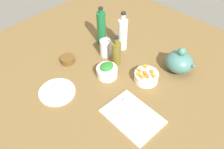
{
  "coord_description": "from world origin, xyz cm",
  "views": [
    {
      "loc": [
        66.86,
        -70.3,
        104.75
      ],
      "look_at": [
        0.0,
        0.0,
        8.0
      ],
      "focal_mm": 38.14,
      "sensor_mm": 36.0,
      "label": 1
    }
  ],
  "objects_px": {
    "bowl_greens": "(107,72)",
    "cutting_board": "(132,116)",
    "bowl_carrots": "(146,77)",
    "bottle_1": "(101,28)",
    "drinking_glass_0": "(106,48)",
    "bottle_0": "(116,53)",
    "bowl_small_side": "(68,59)",
    "teapot": "(179,62)",
    "bottle_2": "(123,34)",
    "plate_tofu": "(57,92)"
  },
  "relations": [
    {
      "from": "bowl_greens",
      "to": "teapot",
      "type": "xyz_separation_m",
      "value": [
        0.28,
        0.34,
        0.03
      ]
    },
    {
      "from": "bowl_carrots",
      "to": "bottle_2",
      "type": "relative_size",
      "value": 0.52
    },
    {
      "from": "bowl_greens",
      "to": "bottle_1",
      "type": "relative_size",
      "value": 0.46
    },
    {
      "from": "cutting_board",
      "to": "teapot",
      "type": "bearing_deg",
      "value": 93.34
    },
    {
      "from": "bowl_greens",
      "to": "drinking_glass_0",
      "type": "height_order",
      "value": "drinking_glass_0"
    },
    {
      "from": "bottle_2",
      "to": "bottle_1",
      "type": "bearing_deg",
      "value": -160.63
    },
    {
      "from": "teapot",
      "to": "bottle_0",
      "type": "height_order",
      "value": "bottle_0"
    },
    {
      "from": "cutting_board",
      "to": "teapot",
      "type": "distance_m",
      "value": 0.47
    },
    {
      "from": "plate_tofu",
      "to": "bottle_1",
      "type": "height_order",
      "value": "bottle_1"
    },
    {
      "from": "plate_tofu",
      "to": "bottle_2",
      "type": "bearing_deg",
      "value": 90.53
    },
    {
      "from": "teapot",
      "to": "drinking_glass_0",
      "type": "xyz_separation_m",
      "value": [
        -0.42,
        -0.2,
        -0.01
      ]
    },
    {
      "from": "bowl_carrots",
      "to": "bowl_greens",
      "type": "bearing_deg",
      "value": -146.01
    },
    {
      "from": "bottle_1",
      "to": "drinking_glass_0",
      "type": "relative_size",
      "value": 2.35
    },
    {
      "from": "bowl_carrots",
      "to": "bottle_0",
      "type": "xyz_separation_m",
      "value": [
        -0.23,
        -0.01,
        0.06
      ]
    },
    {
      "from": "bottle_1",
      "to": "bottle_0",
      "type": "bearing_deg",
      "value": -22.67
    },
    {
      "from": "bottle_2",
      "to": "drinking_glass_0",
      "type": "xyz_separation_m",
      "value": [
        -0.03,
        -0.13,
        -0.06
      ]
    },
    {
      "from": "bottle_1",
      "to": "bottle_2",
      "type": "height_order",
      "value": "bottle_2"
    },
    {
      "from": "cutting_board",
      "to": "bottle_1",
      "type": "xyz_separation_m",
      "value": [
        -0.56,
        0.34,
        0.12
      ]
    },
    {
      "from": "bowl_greens",
      "to": "bottle_1",
      "type": "bearing_deg",
      "value": 140.69
    },
    {
      "from": "bowl_greens",
      "to": "bowl_small_side",
      "type": "xyz_separation_m",
      "value": [
        -0.27,
        -0.08,
        -0.01
      ]
    },
    {
      "from": "bottle_0",
      "to": "bottle_2",
      "type": "bearing_deg",
      "value": 118.0
    },
    {
      "from": "bowl_carrots",
      "to": "drinking_glass_0",
      "type": "relative_size",
      "value": 1.22
    },
    {
      "from": "bowl_greens",
      "to": "bottle_0",
      "type": "distance_m",
      "value": 0.14
    },
    {
      "from": "bottle_0",
      "to": "drinking_glass_0",
      "type": "height_order",
      "value": "bottle_0"
    },
    {
      "from": "bowl_greens",
      "to": "cutting_board",
      "type": "bearing_deg",
      "value": -22.29
    },
    {
      "from": "bowl_small_side",
      "to": "cutting_board",
      "type": "bearing_deg",
      "value": -4.16
    },
    {
      "from": "bottle_2",
      "to": "drinking_glass_0",
      "type": "distance_m",
      "value": 0.15
    },
    {
      "from": "cutting_board",
      "to": "bottle_0",
      "type": "relative_size",
      "value": 1.41
    },
    {
      "from": "plate_tofu",
      "to": "bowl_carrots",
      "type": "relative_size",
      "value": 1.46
    },
    {
      "from": "bowl_carrots",
      "to": "bottle_0",
      "type": "height_order",
      "value": "bottle_0"
    },
    {
      "from": "bottle_2",
      "to": "cutting_board",
      "type": "bearing_deg",
      "value": -42.84
    },
    {
      "from": "bowl_carrots",
      "to": "plate_tofu",
      "type": "bearing_deg",
      "value": -125.64
    },
    {
      "from": "bowl_greens",
      "to": "bottle_2",
      "type": "bearing_deg",
      "value": 113.39
    },
    {
      "from": "plate_tofu",
      "to": "bowl_small_side",
      "type": "bearing_deg",
      "value": 128.05
    },
    {
      "from": "plate_tofu",
      "to": "drinking_glass_0",
      "type": "height_order",
      "value": "drinking_glass_0"
    },
    {
      "from": "bowl_greens",
      "to": "bowl_small_side",
      "type": "bearing_deg",
      "value": -162.98
    },
    {
      "from": "bottle_2",
      "to": "bottle_0",
      "type": "bearing_deg",
      "value": -62.0
    },
    {
      "from": "bottle_1",
      "to": "cutting_board",
      "type": "bearing_deg",
      "value": -30.87
    },
    {
      "from": "plate_tofu",
      "to": "bowl_carrots",
      "type": "distance_m",
      "value": 0.52
    },
    {
      "from": "bowl_carrots",
      "to": "teapot",
      "type": "xyz_separation_m",
      "value": [
        0.08,
        0.21,
        0.04
      ]
    },
    {
      "from": "bowl_small_side",
      "to": "drinking_glass_0",
      "type": "bearing_deg",
      "value": 59.2
    },
    {
      "from": "bottle_0",
      "to": "drinking_glass_0",
      "type": "distance_m",
      "value": 0.11
    },
    {
      "from": "plate_tofu",
      "to": "bottle_0",
      "type": "distance_m",
      "value": 0.42
    },
    {
      "from": "bowl_greens",
      "to": "teapot",
      "type": "bearing_deg",
      "value": 50.48
    },
    {
      "from": "plate_tofu",
      "to": "bottle_0",
      "type": "xyz_separation_m",
      "value": [
        0.07,
        0.41,
        0.08
      ]
    },
    {
      "from": "teapot",
      "to": "drinking_glass_0",
      "type": "distance_m",
      "value": 0.47
    },
    {
      "from": "plate_tofu",
      "to": "drinking_glass_0",
      "type": "xyz_separation_m",
      "value": [
        -0.03,
        0.42,
        0.05
      ]
    },
    {
      "from": "cutting_board",
      "to": "bowl_carrots",
      "type": "bearing_deg",
      "value": 113.65
    },
    {
      "from": "bowl_small_side",
      "to": "drinking_glass_0",
      "type": "xyz_separation_m",
      "value": [
        0.13,
        0.22,
        0.04
      ]
    },
    {
      "from": "cutting_board",
      "to": "bowl_carrots",
      "type": "relative_size",
      "value": 2.08
    }
  ]
}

